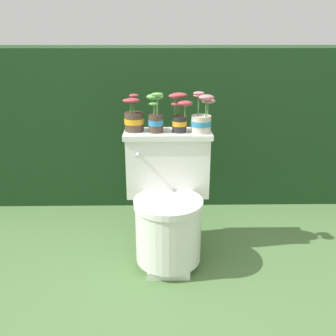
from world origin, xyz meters
TOP-DOWN VIEW (x-y plane):
  - ground_plane at (0.00, 0.00)m, footprint 12.00×12.00m
  - hedge_backdrop at (0.00, 1.16)m, footprint 3.76×0.79m
  - toilet at (-0.05, 0.06)m, footprint 0.50×0.53m
  - potted_plant_left at (-0.24, 0.21)m, footprint 0.12×0.11m
  - potted_plant_midleft at (-0.11, 0.18)m, footprint 0.10×0.11m
  - potted_plant_middle at (0.02, 0.18)m, footprint 0.13×0.09m
  - potted_plant_midright at (0.14, 0.16)m, footprint 0.13×0.12m

SIDE VIEW (x-z plane):
  - ground_plane at x=0.00m, z-range 0.00..0.00m
  - toilet at x=-0.05m, z-range -0.02..0.72m
  - hedge_backdrop at x=0.00m, z-range 0.00..1.18m
  - potted_plant_left at x=-0.24m, z-range 0.71..0.92m
  - potted_plant_midright at x=0.14m, z-range 0.70..0.93m
  - potted_plant_midleft at x=-0.11m, z-range 0.72..0.94m
  - potted_plant_middle at x=0.02m, z-range 0.73..0.95m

